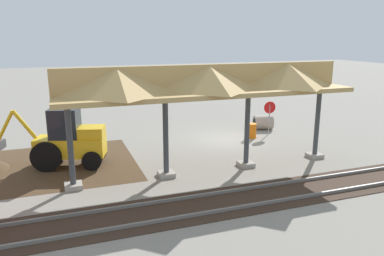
{
  "coord_description": "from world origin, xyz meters",
  "views": [
    {
      "loc": [
        9.3,
        19.8,
        6.12
      ],
      "look_at": [
        3.15,
        2.67,
        1.6
      ],
      "focal_mm": 35.0,
      "sensor_mm": 36.0,
      "label": 1
    }
  ],
  "objects_px": {
    "stop_sign": "(270,111)",
    "backhoe": "(67,141)",
    "concrete_pipe": "(263,122)",
    "traffic_barrel": "(252,131)"
  },
  "relations": [
    {
      "from": "stop_sign",
      "to": "backhoe",
      "type": "height_order",
      "value": "backhoe"
    },
    {
      "from": "backhoe",
      "to": "concrete_pipe",
      "type": "relative_size",
      "value": 3.95
    },
    {
      "from": "traffic_barrel",
      "to": "backhoe",
      "type": "bearing_deg",
      "value": 8.0
    },
    {
      "from": "stop_sign",
      "to": "backhoe",
      "type": "distance_m",
      "value": 12.33
    },
    {
      "from": "concrete_pipe",
      "to": "traffic_barrel",
      "type": "height_order",
      "value": "concrete_pipe"
    },
    {
      "from": "stop_sign",
      "to": "traffic_barrel",
      "type": "bearing_deg",
      "value": 15.89
    },
    {
      "from": "backhoe",
      "to": "traffic_barrel",
      "type": "xyz_separation_m",
      "value": [
        -10.73,
        -1.51,
        -0.81
      ]
    },
    {
      "from": "stop_sign",
      "to": "backhoe",
      "type": "bearing_deg",
      "value": 8.95
    },
    {
      "from": "concrete_pipe",
      "to": "traffic_barrel",
      "type": "distance_m",
      "value": 2.42
    },
    {
      "from": "stop_sign",
      "to": "concrete_pipe",
      "type": "height_order",
      "value": "stop_sign"
    }
  ]
}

